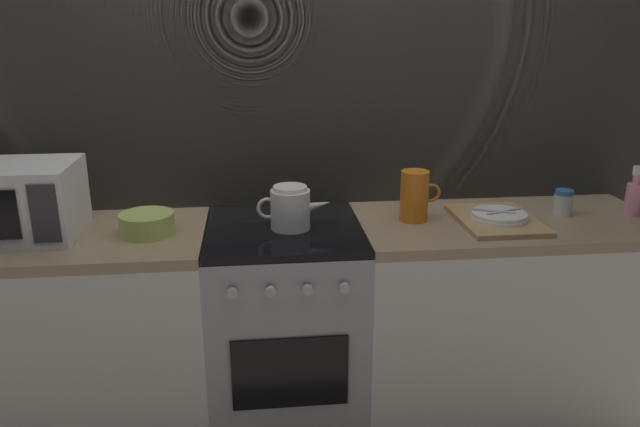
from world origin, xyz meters
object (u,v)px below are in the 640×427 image
Objects in this scene: pitcher at (415,196)px; kettle at (291,208)px; microwave at (12,201)px; mixing_bowl at (147,224)px; spray_bottle at (635,196)px; stove_unit at (286,332)px; dish_pile at (497,218)px; spice_jar at (563,203)px.

kettle is at bearing -174.76° from pitcher.
microwave is 0.48m from mixing_bowl.
microwave is 2.30× the size of pitcher.
microwave is 2.27× the size of spray_bottle.
spray_bottle reaches higher than pitcher.
stove_unit is at bearing 2.34° from mixing_bowl.
dish_pile is (0.83, -0.04, 0.47)m from stove_unit.
mixing_bowl is (0.47, -0.03, -0.10)m from microwave.
mixing_bowl is at bearing -177.10° from pitcher.
microwave reaches higher than pitcher.
microwave is 2.12m from spice_jar.
pitcher is 0.90m from spray_bottle.
stove_unit is 2.25× the size of dish_pile.
microwave is at bearing 176.82° from mixing_bowl.
stove_unit is 0.96m from dish_pile.
stove_unit is 0.70m from mixing_bowl.
dish_pile is at bearing -1.47° from microwave.
microwave is 2.30× the size of mixing_bowl.
pitcher reaches higher than mixing_bowl.
microwave is at bearing 178.53° from dish_pile.
spray_bottle is at bearing 0.55° from mixing_bowl.
microwave is at bearing 179.81° from spray_bottle.
kettle is 0.49m from pitcher.
pitcher is at bearing 5.24° from kettle.
spray_bottle is at bearing 0.48° from kettle.
spray_bottle is at bearing -2.13° from pitcher.
dish_pile is (0.81, -0.03, -0.06)m from kettle.
kettle is at bearing 178.09° from dish_pile.
spray_bottle reaches higher than dish_pile.
kettle is 0.71× the size of dish_pile.
microwave is at bearing -179.02° from pitcher.
stove_unit is 4.50× the size of pitcher.
kettle reaches higher than spice_jar.
kettle is 0.81m from dish_pile.
mixing_bowl reaches higher than stove_unit.
stove_unit is 0.76m from pitcher.
microwave is 1.15× the size of dish_pile.
kettle is (0.03, -0.01, 0.53)m from stove_unit.
spice_jar is at bearing 2.41° from kettle.
pitcher is at bearing 167.12° from dish_pile.
stove_unit is 0.53m from kettle.
kettle is at bearing -26.78° from stove_unit.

